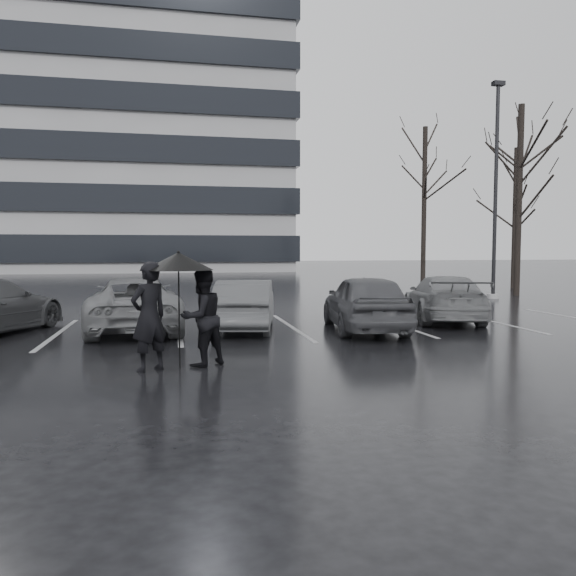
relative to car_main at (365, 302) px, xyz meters
The scene contains 13 objects.
ground 2.79m from the car_main, 145.58° to the right, with size 160.00×160.00×0.00m, color black.
car_main is the anchor object (origin of this frame).
car_west_a 2.94m from the car_main, 164.77° to the left, with size 1.30×3.73×1.23m, color #2E2E30.
car_west_b 5.62m from the car_main, 167.97° to the left, with size 2.12×4.60×1.28m, color #515153.
car_east 3.09m from the car_main, 26.25° to the left, with size 1.75×4.30×1.25m, color #515153.
pedestrian_left 6.12m from the car_main, 144.15° to the right, with size 0.65×0.43×1.78m, color black.
pedestrian_right 5.31m from the car_main, 140.58° to the right, with size 0.81×0.63×1.66m, color black.
umbrella 5.75m from the car_main, 142.51° to the right, with size 1.15×1.15×1.95m.
lamp_post 11.30m from the car_main, 42.65° to the left, with size 0.47×0.47×8.50m.
stall_stripes 3.26m from the car_main, 162.23° to the left, with size 19.72×5.00×0.00m.
tree_east 13.35m from the car_main, 40.93° to the left, with size 0.26×0.26×8.00m, color black.
tree_ne 17.72m from the car_main, 45.47° to the left, with size 0.26×0.26×7.00m, color black.
tree_north 18.14m from the car_main, 60.45° to the left, with size 0.26×0.26×8.50m, color black.
Camera 1 is at (-2.34, -11.36, 1.98)m, focal length 35.00 mm.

